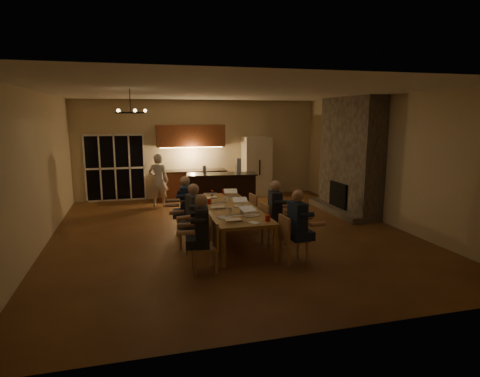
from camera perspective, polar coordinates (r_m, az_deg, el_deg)
name	(u,v)px	position (r m, az deg, el deg)	size (l,w,h in m)	color
floor	(231,233)	(9.38, -1.26, -6.37)	(9.00, 9.00, 0.00)	brown
back_wall	(199,149)	(13.47, -5.86, 5.61)	(8.00, 0.04, 3.20)	beige
left_wall	(36,171)	(9.01, -27.03, 2.21)	(0.04, 9.00, 3.20)	beige
right_wall	(386,160)	(10.73, 20.11, 3.84)	(0.04, 9.00, 3.20)	beige
ceiling	(231,91)	(9.00, -1.35, 13.67)	(8.00, 9.00, 0.04)	white
french_doors	(115,168)	(13.32, -17.34, 2.77)	(1.86, 0.08, 2.10)	black
fireplace	(350,156)	(11.56, 15.40, 4.53)	(0.58, 2.50, 3.20)	#6A5F53
kitchenette	(192,162)	(13.15, -6.90, 3.73)	(2.24, 0.68, 2.40)	brown
refrigerator	(257,166)	(13.60, 2.38, 3.16)	(0.90, 0.68, 2.00)	beige
dining_table	(230,224)	(8.75, -1.43, -5.05)	(1.10, 3.19, 0.75)	#A67342
bar_island	(222,192)	(11.44, -2.61, -0.54)	(1.97, 0.68, 1.08)	black
chair_left_near	(204,247)	(7.09, -5.14, -8.22)	(0.44, 0.44, 0.89)	tan
chair_left_mid	(192,229)	(8.13, -6.87, -5.81)	(0.44, 0.44, 0.89)	tan
chair_left_far	(186,217)	(9.16, -7.74, -3.98)	(0.44, 0.44, 0.89)	tan
chair_right_near	(294,239)	(7.56, 7.66, -7.09)	(0.44, 0.44, 0.89)	tan
chair_right_mid	(273,224)	(8.52, 4.77, -5.02)	(0.44, 0.44, 0.89)	tan
chair_right_far	(261,212)	(9.48, 3.00, -3.41)	(0.44, 0.44, 0.89)	tan
person_left_near	(202,233)	(7.01, -5.44, -6.35)	(0.60, 0.60, 1.38)	black
person_right_near	(297,227)	(7.43, 8.14, -5.43)	(0.60, 0.60, 1.38)	#1B2843
person_left_mid	(194,218)	(8.05, -6.55, -4.16)	(0.60, 0.60, 1.38)	#353A3F
person_right_mid	(275,213)	(8.41, 5.00, -3.51)	(0.60, 0.60, 1.38)	black
person_left_far	(186,206)	(9.06, -7.75, -2.55)	(0.60, 0.60, 1.38)	#1B2843
standing_person	(159,180)	(12.19, -11.52, 1.15)	(0.58, 0.38, 1.59)	silver
chandelier	(131,113)	(8.14, -15.30, 10.36)	(0.58, 0.58, 0.03)	black
laptop_a	(233,214)	(7.56, -0.97, -3.70)	(0.32, 0.28, 0.23)	silver
laptop_b	(251,210)	(7.87, 1.57, -3.14)	(0.32, 0.28, 0.23)	silver
laptop_c	(218,202)	(8.60, -3.17, -1.99)	(0.32, 0.28, 0.23)	silver
laptop_d	(241,201)	(8.71, 0.13, -1.81)	(0.32, 0.28, 0.23)	silver
laptop_e	(210,193)	(9.64, -4.28, -0.66)	(0.32, 0.28, 0.23)	silver
laptop_f	(231,192)	(9.72, -1.29, -0.54)	(0.32, 0.28, 0.23)	silver
mug_front	(230,210)	(8.22, -1.47, -3.01)	(0.07, 0.07, 0.10)	white
mug_mid	(226,199)	(9.20, -2.00, -1.56)	(0.09, 0.09, 0.10)	white
mug_back	(205,198)	(9.38, -5.07, -1.37)	(0.08, 0.08, 0.10)	white
redcup_near	(268,218)	(7.51, 3.97, -4.22)	(0.10, 0.10, 0.12)	red
redcup_mid	(209,201)	(8.96, -4.37, -1.85)	(0.09, 0.09, 0.12)	red
redcup_far	(224,192)	(10.10, -2.29, -0.44)	(0.08, 0.08, 0.12)	red
can_silver	(241,212)	(8.00, 0.20, -3.29)	(0.07, 0.07, 0.12)	#B2B2B7
can_cola	(212,193)	(9.92, -4.01, -0.66)	(0.06, 0.06, 0.12)	#3F0F0C
plate_near	(252,212)	(8.23, 1.76, -3.29)	(0.23, 0.23, 0.02)	white
plate_left	(224,217)	(7.76, -2.25, -4.12)	(0.28, 0.28, 0.02)	white
plate_far	(238,198)	(9.50, -0.28, -1.43)	(0.26, 0.26, 0.02)	white
notepad	(254,223)	(7.39, 2.00, -4.89)	(0.16, 0.22, 0.01)	white
bar_bottle	(205,170)	(11.24, -5.07, 2.64)	(0.09, 0.09, 0.24)	#99999E
bar_blender	(238,166)	(11.39, -0.28, 3.26)	(0.14, 0.14, 0.42)	silver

